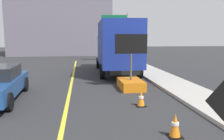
# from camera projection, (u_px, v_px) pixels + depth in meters

# --- Properties ---
(lane_center_stripe) EXTENTS (0.14, 36.00, 0.01)m
(lane_center_stripe) POSITION_uv_depth(u_px,v_px,m) (63.00, 123.00, 6.80)
(lane_center_stripe) COLOR yellow
(lane_center_stripe) RESTS_ON ground
(arrow_board_trailer) EXTENTS (1.60, 1.82, 2.70)m
(arrow_board_trailer) POSITION_uv_depth(u_px,v_px,m) (131.00, 79.00, 11.27)
(arrow_board_trailer) COLOR orange
(arrow_board_trailer) RESTS_ON ground
(box_truck) EXTENTS (2.78, 7.57, 3.58)m
(box_truck) POSITION_uv_depth(u_px,v_px,m) (117.00, 46.00, 15.82)
(box_truck) COLOR black
(box_truck) RESTS_ON ground
(highway_guide_sign) EXTENTS (2.79, 0.28, 5.00)m
(highway_guide_sign) POSITION_uv_depth(u_px,v_px,m) (120.00, 29.00, 23.44)
(highway_guide_sign) COLOR gray
(highway_guide_sign) RESTS_ON ground
(far_building_block) EXTENTS (13.97, 7.89, 8.40)m
(far_building_block) POSITION_uv_depth(u_px,v_px,m) (62.00, 26.00, 33.56)
(far_building_block) COLOR slate
(far_building_block) RESTS_ON ground
(traffic_cone_near_sign) EXTENTS (0.36, 0.36, 0.62)m
(traffic_cone_near_sign) POSITION_uv_depth(u_px,v_px,m) (175.00, 126.00, 5.82)
(traffic_cone_near_sign) COLOR black
(traffic_cone_near_sign) RESTS_ON ground
(traffic_cone_mid_lane) EXTENTS (0.36, 0.36, 0.59)m
(traffic_cone_mid_lane) POSITION_uv_depth(u_px,v_px,m) (141.00, 99.00, 8.44)
(traffic_cone_mid_lane) COLOR black
(traffic_cone_mid_lane) RESTS_ON ground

